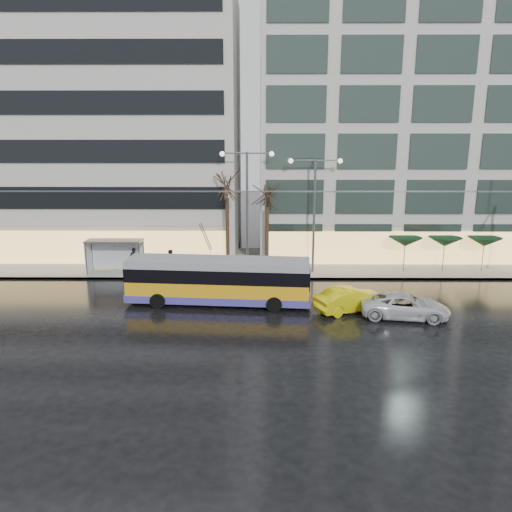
{
  "coord_description": "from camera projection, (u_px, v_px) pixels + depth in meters",
  "views": [
    {
      "loc": [
        2.9,
        -26.11,
        10.28
      ],
      "look_at": [
        2.7,
        5.0,
        2.77
      ],
      "focal_mm": 35.0,
      "sensor_mm": 36.0,
      "label": 1
    }
  ],
  "objects": [
    {
      "name": "street_lamp_far",
      "position": [
        314.0,
        199.0,
        36.92
      ],
      "size": [
        3.96,
        0.36,
        8.53
      ],
      "color": "#595B60",
      "rests_on": "sidewalk"
    },
    {
      "name": "street_lamp_near",
      "position": [
        247.0,
        195.0,
        36.89
      ],
      "size": [
        3.96,
        0.36,
        9.03
      ],
      "color": "#595B60",
      "rests_on": "sidewalk"
    },
    {
      "name": "bus_shelter",
      "position": [
        111.0,
        248.0,
        37.79
      ],
      "size": [
        4.2,
        1.6,
        2.51
      ],
      "color": "#595B60",
      "rests_on": "sidewalk"
    },
    {
      "name": "pedestrian_b",
      "position": [
        170.0,
        262.0,
        37.09
      ],
      "size": [
        1.18,
        1.11,
        1.92
      ],
      "color": "black",
      "rests_on": "sidewalk"
    },
    {
      "name": "parasol_b",
      "position": [
        445.0,
        242.0,
        37.82
      ],
      "size": [
        2.5,
        2.5,
        2.65
      ],
      "color": "#595B60",
      "rests_on": "sidewalk"
    },
    {
      "name": "sidewalk",
      "position": [
        248.0,
        262.0,
        41.39
      ],
      "size": [
        80.0,
        10.0,
        0.15
      ],
      "primitive_type": "cube",
      "color": "gray",
      "rests_on": "ground"
    },
    {
      "name": "trolleybus",
      "position": [
        218.0,
        282.0,
        30.98
      ],
      "size": [
        11.49,
        4.85,
        5.26
      ],
      "color": "orange",
      "rests_on": "ground"
    },
    {
      "name": "ground",
      "position": [
        207.0,
        325.0,
        27.81
      ],
      "size": [
        140.0,
        140.0,
        0.0
      ],
      "primitive_type": "plane",
      "color": "black",
      "rests_on": "ground"
    },
    {
      "name": "tree_a",
      "position": [
        227.0,
        180.0,
        36.84
      ],
      "size": [
        3.2,
        3.2,
        8.4
      ],
      "color": "black",
      "rests_on": "sidewalk"
    },
    {
      "name": "parasol_a",
      "position": [
        405.0,
        242.0,
        37.84
      ],
      "size": [
        2.5,
        2.5,
        2.65
      ],
      "color": "#595B60",
      "rests_on": "sidewalk"
    },
    {
      "name": "taxi_b",
      "position": [
        351.0,
        299.0,
        29.87
      ],
      "size": [
        4.72,
        3.23,
        1.47
      ],
      "primitive_type": "imported",
      "rotation": [
        0.0,
        0.0,
        1.99
      ],
      "color": "yellow",
      "rests_on": "ground"
    },
    {
      "name": "catenary",
      "position": [
        232.0,
        225.0,
        34.52
      ],
      "size": [
        42.24,
        5.12,
        7.0
      ],
      "color": "#595B60",
      "rests_on": "ground"
    },
    {
      "name": "building_left",
      "position": [
        44.0,
        126.0,
        43.77
      ],
      "size": [
        34.0,
        14.0,
        22.0
      ],
      "primitive_type": "cube",
      "color": "#BAB8B2",
      "rests_on": "sidewalk"
    },
    {
      "name": "pedestrian_c",
      "position": [
        116.0,
        255.0,
        38.82
      ],
      "size": [
        1.15,
        1.02,
        2.11
      ],
      "color": "black",
      "rests_on": "sidewalk"
    },
    {
      "name": "tree_b",
      "position": [
        267.0,
        189.0,
        37.17
      ],
      "size": [
        3.2,
        3.2,
        7.7
      ],
      "color": "black",
      "rests_on": "sidewalk"
    },
    {
      "name": "building_right",
      "position": [
        445.0,
        108.0,
        43.19
      ],
      "size": [
        32.0,
        14.0,
        25.0
      ],
      "primitive_type": "cube",
      "color": "#BAB8B2",
      "rests_on": "sidewalk"
    },
    {
      "name": "pedestrian_a",
      "position": [
        134.0,
        252.0,
        38.27
      ],
      "size": [
        0.98,
        1.0,
        2.19
      ],
      "color": "black",
      "rests_on": "sidewalk"
    },
    {
      "name": "parasol_c",
      "position": [
        484.0,
        242.0,
        37.8
      ],
      "size": [
        2.5,
        2.5,
        2.65
      ],
      "color": "#595B60",
      "rests_on": "sidewalk"
    },
    {
      "name": "kerb",
      "position": [
        247.0,
        279.0,
        36.58
      ],
      "size": [
        80.0,
        0.1,
        0.15
      ],
      "primitive_type": "cube",
      "color": "slate",
      "rests_on": "ground"
    },
    {
      "name": "sedan_silver",
      "position": [
        405.0,
        306.0,
        28.84
      ],
      "size": [
        5.33,
        3.04,
        1.4
      ],
      "primitive_type": "imported",
      "rotation": [
        0.0,
        0.0,
        1.42
      ],
      "color": "silver",
      "rests_on": "ground"
    }
  ]
}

